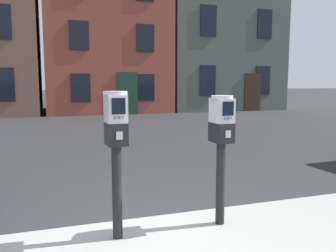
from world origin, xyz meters
TOP-DOWN VIEW (x-y plane):
  - ground_plane at (0.00, 0.00)m, footprint 160.00×160.00m
  - parking_meter_near_kerb at (-0.30, -0.20)m, footprint 0.23×0.26m
  - parking_meter_twin_adjacent at (0.75, -0.20)m, footprint 0.23×0.26m
  - townhouse_brick_corner at (2.08, 16.69)m, footprint 6.36×5.94m
  - townhouse_cream_stone at (8.78, 16.30)m, footprint 6.80×5.15m

SIDE VIEW (x-z plane):
  - ground_plane at x=0.00m, z-range 0.00..0.00m
  - parking_meter_twin_adjacent at x=0.75m, z-range 0.39..1.69m
  - parking_meter_near_kerb at x=-0.30m, z-range 0.40..1.75m
  - townhouse_brick_corner at x=2.08m, z-range 0.00..9.73m
  - townhouse_cream_stone at x=8.78m, z-range 0.00..12.36m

